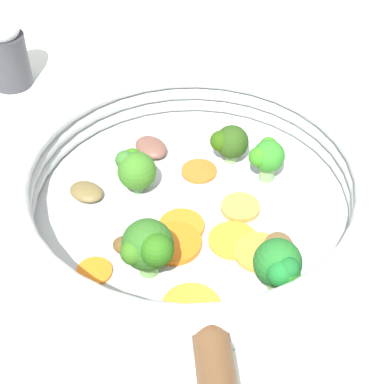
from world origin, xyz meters
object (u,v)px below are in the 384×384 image
(mushroom_piece_2, at_px, (151,147))
(carrot_slice_0, at_px, (240,208))
(carrot_slice_1, at_px, (199,171))
(carrot_slice_5, at_px, (191,308))
(mushroom_piece_0, at_px, (279,247))
(carrot_slice_6, at_px, (233,240))
(mushroom_piece_3, at_px, (86,192))
(carrot_slice_7, at_px, (94,271))
(broccoli_floret_4, at_px, (266,156))
(carrot_slice_2, at_px, (174,243))
(broccoli_floret_1, at_px, (229,142))
(broccoli_floret_3, at_px, (135,169))
(carrot_slice_4, at_px, (259,252))
(carrot_slice_3, at_px, (182,226))
(mushroom_piece_1, at_px, (127,246))
(salt_shaker, at_px, (6,49))
(broccoli_floret_2, at_px, (149,248))
(broccoli_floret_0, at_px, (280,266))
(skillet, at_px, (192,211))

(mushroom_piece_2, bearing_deg, carrot_slice_0, 37.07)
(carrot_slice_1, relative_size, carrot_slice_5, 0.73)
(carrot_slice_0, bearing_deg, mushroom_piece_0, 21.87)
(carrot_slice_6, distance_m, mushroom_piece_3, 0.14)
(carrot_slice_7, bearing_deg, mushroom_piece_2, 156.81)
(broccoli_floret_4, bearing_deg, carrot_slice_2, -53.25)
(broccoli_floret_1, height_order, broccoli_floret_3, broccoli_floret_3)
(carrot_slice_2, distance_m, carrot_slice_4, 0.07)
(carrot_slice_4, height_order, carrot_slice_5, same)
(carrot_slice_3, relative_size, mushroom_piece_2, 1.08)
(broccoli_floret_3, distance_m, mushroom_piece_1, 0.08)
(carrot_slice_6, distance_m, mushroom_piece_0, 0.04)
(carrot_slice_5, bearing_deg, salt_shaker, -157.11)
(mushroom_piece_0, bearing_deg, carrot_slice_0, -158.13)
(carrot_slice_5, distance_m, broccoli_floret_1, 0.18)
(mushroom_piece_3, bearing_deg, carrot_slice_2, 44.28)
(carrot_slice_7, bearing_deg, carrot_slice_5, 55.67)
(carrot_slice_0, distance_m, mushroom_piece_0, 0.06)
(carrot_slice_6, xyz_separation_m, broccoli_floret_2, (0.02, -0.07, 0.03))
(broccoli_floret_4, bearing_deg, mushroom_piece_0, -6.31)
(carrot_slice_3, relative_size, mushroom_piece_0, 1.18)
(carrot_slice_1, height_order, mushroom_piece_2, mushroom_piece_2)
(broccoli_floret_3, relative_size, mushroom_piece_1, 1.66)
(broccoli_floret_4, bearing_deg, carrot_slice_3, -58.49)
(carrot_slice_3, relative_size, carrot_slice_6, 0.93)
(carrot_slice_6, bearing_deg, broccoli_floret_4, 148.96)
(broccoli_floret_1, distance_m, mushroom_piece_3, 0.14)
(mushroom_piece_1, bearing_deg, salt_shaker, -159.55)
(broccoli_floret_2, distance_m, mushroom_piece_1, 0.04)
(carrot_slice_2, xyz_separation_m, mushroom_piece_1, (0.00, -0.04, 0.00))
(carrot_slice_0, distance_m, carrot_slice_6, 0.04)
(broccoli_floret_0, bearing_deg, mushroom_piece_1, -118.10)
(broccoli_floret_0, bearing_deg, carrot_slice_5, -83.52)
(broccoli_floret_1, distance_m, mushroom_piece_1, 0.14)
(carrot_slice_5, bearing_deg, carrot_slice_7, -124.33)
(mushroom_piece_1, relative_size, mushroom_piece_2, 0.68)
(broccoli_floret_4, bearing_deg, skillet, -71.07)
(broccoli_floret_0, distance_m, broccoli_floret_2, 0.10)
(carrot_slice_1, xyz_separation_m, carrot_slice_7, (0.11, -0.10, -0.00))
(skillet, relative_size, broccoli_floret_2, 5.61)
(carrot_slice_0, xyz_separation_m, mushroom_piece_3, (-0.04, -0.13, 0.00))
(carrot_slice_2, bearing_deg, salt_shaker, -153.12)
(mushroom_piece_0, relative_size, salt_shaker, 0.35)
(carrot_slice_7, relative_size, broccoli_floret_2, 0.56)
(skillet, relative_size, carrot_slice_6, 6.85)
(broccoli_floret_0, xyz_separation_m, broccoli_floret_3, (-0.13, -0.09, -0.01))
(broccoli_floret_3, relative_size, broccoli_floret_4, 0.99)
(broccoli_floret_4, relative_size, mushroom_piece_0, 1.25)
(carrot_slice_4, distance_m, salt_shaker, 0.37)
(carrot_slice_3, height_order, salt_shaker, salt_shaker)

